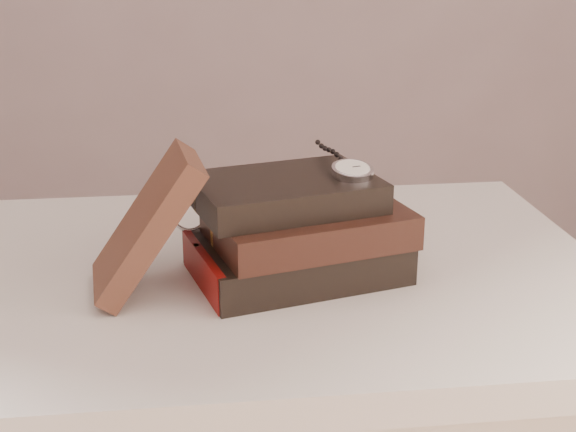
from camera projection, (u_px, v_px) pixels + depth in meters
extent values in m
cube|color=beige|center=(205.00, 283.00, 0.98)|extent=(1.00, 0.60, 0.04)
cube|color=white|center=(207.00, 325.00, 1.00)|extent=(0.88, 0.49, 0.08)
cylinder|color=white|center=(464.00, 403.00, 1.39)|extent=(0.05, 0.05, 0.71)
cube|color=black|center=(296.00, 257.00, 0.95)|extent=(0.27, 0.22, 0.04)
cube|color=beige|center=(299.00, 256.00, 0.95)|extent=(0.26, 0.20, 0.03)
cube|color=gold|center=(197.00, 263.00, 0.93)|extent=(0.01, 0.01, 0.05)
cube|color=maroon|center=(204.00, 271.00, 0.91)|extent=(0.05, 0.15, 0.05)
cube|color=black|center=(308.00, 225.00, 0.93)|extent=(0.26, 0.21, 0.04)
cube|color=beige|center=(311.00, 224.00, 0.93)|extent=(0.25, 0.19, 0.03)
cube|color=gold|center=(214.00, 230.00, 0.91)|extent=(0.01, 0.01, 0.04)
cube|color=black|center=(285.00, 192.00, 0.92)|extent=(0.24, 0.19, 0.03)
cube|color=beige|center=(288.00, 192.00, 0.92)|extent=(0.23, 0.18, 0.03)
cube|color=gold|center=(197.00, 197.00, 0.91)|extent=(0.01, 0.01, 0.04)
cube|color=#3B1F16|center=(147.00, 224.00, 0.88)|extent=(0.14, 0.13, 0.17)
cylinder|color=silver|center=(352.00, 172.00, 0.92)|extent=(0.06, 0.06, 0.02)
cylinder|color=white|center=(353.00, 168.00, 0.92)|extent=(0.05, 0.05, 0.01)
torus|color=silver|center=(353.00, 168.00, 0.92)|extent=(0.06, 0.06, 0.01)
cylinder|color=silver|center=(342.00, 165.00, 0.94)|extent=(0.01, 0.01, 0.01)
cube|color=black|center=(350.00, 166.00, 0.92)|extent=(0.00, 0.01, 0.00)
cube|color=black|center=(356.00, 167.00, 0.92)|extent=(0.01, 0.00, 0.00)
sphere|color=black|center=(341.00, 159.00, 0.95)|extent=(0.01, 0.01, 0.01)
sphere|color=black|center=(337.00, 155.00, 0.96)|extent=(0.01, 0.01, 0.01)
sphere|color=black|center=(333.00, 152.00, 0.98)|extent=(0.01, 0.01, 0.01)
sphere|color=black|center=(329.00, 150.00, 0.99)|extent=(0.01, 0.01, 0.01)
sphere|color=black|center=(325.00, 148.00, 1.00)|extent=(0.01, 0.01, 0.01)
sphere|color=black|center=(321.00, 146.00, 1.02)|extent=(0.01, 0.01, 0.01)
sphere|color=black|center=(318.00, 142.00, 1.03)|extent=(0.01, 0.01, 0.01)
torus|color=silver|center=(190.00, 212.00, 0.96)|extent=(0.05, 0.03, 0.05)
torus|color=silver|center=(230.00, 207.00, 0.97)|extent=(0.05, 0.03, 0.05)
cylinder|color=silver|center=(210.00, 207.00, 0.97)|extent=(0.01, 0.01, 0.00)
cylinder|color=silver|center=(162.00, 205.00, 1.00)|extent=(0.03, 0.11, 0.03)
cylinder|color=silver|center=(234.00, 197.00, 1.03)|extent=(0.03, 0.11, 0.03)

